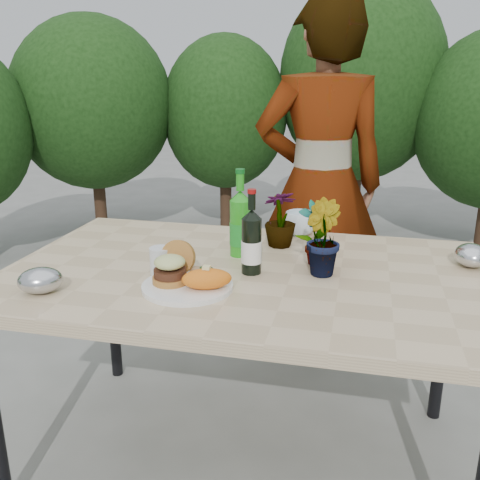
% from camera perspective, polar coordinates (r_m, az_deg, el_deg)
% --- Properties ---
extents(ground, '(80.00, 80.00, 0.00)m').
position_cam_1_polar(ground, '(2.18, 0.52, -21.99)').
color(ground, slate).
rests_on(ground, ground).
extents(patio_table, '(1.60, 1.00, 0.75)m').
position_cam_1_polar(patio_table, '(1.82, 0.58, -4.90)').
color(patio_table, tan).
rests_on(patio_table, ground).
extents(shrub_hedge, '(6.77, 5.15, 2.13)m').
position_cam_1_polar(shrub_hedge, '(3.27, 13.23, 12.20)').
color(shrub_hedge, '#382316').
rests_on(shrub_hedge, ground).
extents(dinner_plate, '(0.28, 0.28, 0.01)m').
position_cam_1_polar(dinner_plate, '(1.65, -5.62, -4.94)').
color(dinner_plate, white).
rests_on(dinner_plate, patio_table).
extents(burger_stack, '(0.11, 0.16, 0.11)m').
position_cam_1_polar(burger_stack, '(1.66, -7.26, -2.83)').
color(burger_stack, '#B7722D').
rests_on(burger_stack, dinner_plate).
extents(sweet_potato, '(0.17, 0.12, 0.06)m').
position_cam_1_polar(sweet_potato, '(1.60, -3.57, -4.16)').
color(sweet_potato, orange).
rests_on(sweet_potato, dinner_plate).
extents(grilled_veg, '(0.08, 0.05, 0.03)m').
position_cam_1_polar(grilled_veg, '(1.72, -4.10, -3.23)').
color(grilled_veg, olive).
rests_on(grilled_veg, dinner_plate).
extents(wine_bottle, '(0.07, 0.07, 0.28)m').
position_cam_1_polar(wine_bottle, '(1.74, 1.23, -0.30)').
color(wine_bottle, black).
rests_on(wine_bottle, patio_table).
extents(sparkling_water, '(0.08, 0.08, 0.31)m').
position_cam_1_polar(sparkling_water, '(1.90, 0.01, 1.67)').
color(sparkling_water, '#22941A').
rests_on(sparkling_water, patio_table).
extents(plastic_cup, '(0.07, 0.07, 0.09)m').
position_cam_1_polar(plastic_cup, '(1.75, -8.43, -2.31)').
color(plastic_cup, silver).
rests_on(plastic_cup, patio_table).
extents(seedling_left, '(0.14, 0.13, 0.22)m').
position_cam_1_polar(seedling_left, '(1.83, 7.95, 0.68)').
color(seedling_left, '#23591E').
rests_on(seedling_left, patio_table).
extents(seedling_mid, '(0.16, 0.17, 0.25)m').
position_cam_1_polar(seedling_mid, '(1.75, 8.69, 0.25)').
color(seedling_mid, '#246021').
rests_on(seedling_mid, patio_table).
extents(seedling_right, '(0.16, 0.16, 0.21)m').
position_cam_1_polar(seedling_right, '(2.01, 4.33, 2.28)').
color(seedling_right, '#2A5A1E').
rests_on(seedling_right, patio_table).
extents(blue_bowl, '(0.15, 0.15, 0.10)m').
position_cam_1_polar(blue_bowl, '(2.17, 6.40, 1.74)').
color(blue_bowl, white).
rests_on(blue_bowl, patio_table).
extents(foil_packet_left, '(0.17, 0.16, 0.08)m').
position_cam_1_polar(foil_packet_left, '(1.71, -20.53, -4.06)').
color(foil_packet_left, '#ACAEB3').
rests_on(foil_packet_left, patio_table).
extents(foil_packet_right, '(0.11, 0.13, 0.08)m').
position_cam_1_polar(foil_packet_right, '(1.98, 23.43, -1.50)').
color(foil_packet_right, silver).
rests_on(foil_packet_right, patio_table).
extents(person, '(0.71, 0.55, 1.72)m').
position_cam_1_polar(person, '(2.60, 8.54, 5.74)').
color(person, '#A16750').
rests_on(person, ground).
extents(terracotta_pot, '(0.17, 0.17, 0.14)m').
position_cam_1_polar(terracotta_pot, '(4.18, -11.11, -1.09)').
color(terracotta_pot, '#B05E2D').
rests_on(terracotta_pot, ground).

